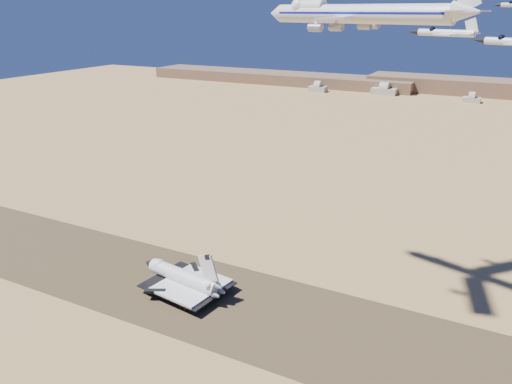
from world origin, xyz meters
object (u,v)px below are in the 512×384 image
at_px(shuttle, 183,278).
at_px(crew_c, 181,306).
at_px(carrier_747, 351,14).
at_px(crew_b, 185,308).
at_px(crew_a, 181,304).
at_px(chase_jet_c, 440,19).
at_px(chase_jet_a, 444,33).

distance_m(shuttle, crew_c, 12.87).
distance_m(carrier_747, crew_b, 110.54).
xyz_separation_m(carrier_747, crew_a, (-42.42, -38.54, -95.09)).
relative_size(carrier_747, chase_jet_c, 4.55).
bearing_deg(crew_a, chase_jet_a, -85.65).
relative_size(carrier_747, chase_jet_a, 5.00).
height_order(crew_a, chase_jet_a, chase_jet_a).
xyz_separation_m(crew_a, chase_jet_c, (61.92, 88.61, 93.03)).
relative_size(crew_b, chase_jet_a, 0.13).
xyz_separation_m(carrier_747, chase_jet_c, (19.49, 50.07, -2.06)).
height_order(shuttle, carrier_747, carrier_747).
xyz_separation_m(carrier_747, crew_c, (-41.87, -39.65, -95.13)).
height_order(shuttle, crew_a, shuttle).
height_order(chase_jet_a, chase_jet_c, chase_jet_c).
height_order(carrier_747, crew_b, carrier_747).
bearing_deg(shuttle, crew_a, -50.95).
bearing_deg(chase_jet_c, carrier_747, -95.22).
relative_size(crew_c, chase_jet_a, 0.12).
relative_size(crew_a, crew_b, 0.97).
xyz_separation_m(shuttle, chase_jet_c, (67.57, 79.20, 89.01)).
distance_m(shuttle, crew_a, 11.69).
bearing_deg(shuttle, crew_b, -44.57).
distance_m(crew_b, chase_jet_a, 118.66).
height_order(crew_a, crew_c, crew_a).
distance_m(shuttle, carrier_747, 107.03).
bearing_deg(crew_c, shuttle, -1.95).
xyz_separation_m(crew_b, chase_jet_a, (74.50, -8.89, 91.93)).
xyz_separation_m(shuttle, carrier_747, (48.08, 29.13, 91.07)).
relative_size(crew_a, chase_jet_c, 0.11).
height_order(shuttle, chase_jet_c, chase_jet_c).
xyz_separation_m(shuttle, chase_jet_a, (82.71, -19.64, 87.93)).
distance_m(crew_c, chase_jet_c, 143.10).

